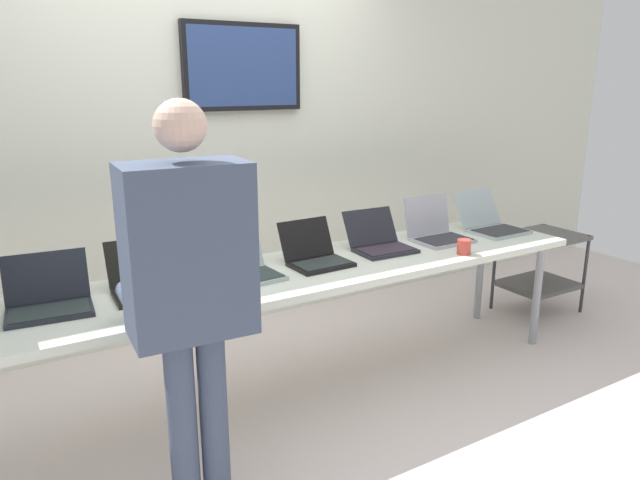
{
  "coord_description": "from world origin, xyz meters",
  "views": [
    {
      "loc": [
        -1.35,
        -2.58,
        1.68
      ],
      "look_at": [
        0.24,
        0.05,
        0.85
      ],
      "focal_mm": 32.8,
      "sensor_mm": 36.0,
      "label": 1
    }
  ],
  "objects_px": {
    "laptop_station_1": "(150,280)",
    "storage_cart": "(540,261)",
    "workbench": "(286,279)",
    "laptop_station_0": "(48,299)",
    "laptop_station_6": "(490,222)",
    "coffee_mug": "(464,247)",
    "laptop_station_4": "(380,241)",
    "laptop_station_2": "(242,265)",
    "person": "(189,281)",
    "laptop_station_5": "(437,230)",
    "laptop_station_3": "(315,254)"
  },
  "relations": [
    {
      "from": "laptop_station_4",
      "to": "laptop_station_5",
      "type": "distance_m",
      "value": 0.44
    },
    {
      "from": "laptop_station_1",
      "to": "laptop_station_2",
      "type": "xyz_separation_m",
      "value": [
        0.46,
        -0.02,
        0.01
      ]
    },
    {
      "from": "coffee_mug",
      "to": "storage_cart",
      "type": "relative_size",
      "value": 0.14
    },
    {
      "from": "laptop_station_2",
      "to": "laptop_station_6",
      "type": "xyz_separation_m",
      "value": [
        1.78,
        0.01,
        -0.0
      ]
    },
    {
      "from": "laptop_station_6",
      "to": "workbench",
      "type": "bearing_deg",
      "value": -177.96
    },
    {
      "from": "coffee_mug",
      "to": "laptop_station_1",
      "type": "bearing_deg",
      "value": 169.59
    },
    {
      "from": "workbench",
      "to": "person",
      "type": "relative_size",
      "value": 2.21
    },
    {
      "from": "laptop_station_0",
      "to": "laptop_station_2",
      "type": "distance_m",
      "value": 0.9
    },
    {
      "from": "laptop_station_5",
      "to": "laptop_station_0",
      "type": "bearing_deg",
      "value": -179.56
    },
    {
      "from": "laptop_station_1",
      "to": "laptop_station_2",
      "type": "relative_size",
      "value": 0.98
    },
    {
      "from": "laptop_station_4",
      "to": "storage_cart",
      "type": "height_order",
      "value": "laptop_station_4"
    },
    {
      "from": "storage_cart",
      "to": "laptop_station_4",
      "type": "bearing_deg",
      "value": -177.87
    },
    {
      "from": "laptop_station_4",
      "to": "coffee_mug",
      "type": "relative_size",
      "value": 4.08
    },
    {
      "from": "laptop_station_1",
      "to": "laptop_station_6",
      "type": "bearing_deg",
      "value": -0.23
    },
    {
      "from": "laptop_station_1",
      "to": "storage_cart",
      "type": "bearing_deg",
      "value": 1.23
    },
    {
      "from": "laptop_station_1",
      "to": "laptop_station_0",
      "type": "bearing_deg",
      "value": -177.8
    },
    {
      "from": "laptop_station_2",
      "to": "coffee_mug",
      "type": "bearing_deg",
      "value": -13.19
    },
    {
      "from": "laptop_station_1",
      "to": "laptop_station_4",
      "type": "distance_m",
      "value": 1.35
    },
    {
      "from": "coffee_mug",
      "to": "storage_cart",
      "type": "bearing_deg",
      "value": 17.78
    },
    {
      "from": "laptop_station_0",
      "to": "laptop_station_1",
      "type": "height_order",
      "value": "laptop_station_0"
    },
    {
      "from": "laptop_station_4",
      "to": "laptop_station_5",
      "type": "relative_size",
      "value": 1.03
    },
    {
      "from": "laptop_station_1",
      "to": "coffee_mug",
      "type": "height_order",
      "value": "laptop_station_1"
    },
    {
      "from": "workbench",
      "to": "laptop_station_0",
      "type": "relative_size",
      "value": 9.73
    },
    {
      "from": "laptop_station_4",
      "to": "laptop_station_1",
      "type": "bearing_deg",
      "value": -179.8
    },
    {
      "from": "workbench",
      "to": "storage_cart",
      "type": "relative_size",
      "value": 6.06
    },
    {
      "from": "laptop_station_4",
      "to": "workbench",
      "type": "bearing_deg",
      "value": -173.99
    },
    {
      "from": "laptop_station_6",
      "to": "laptop_station_2",
      "type": "bearing_deg",
      "value": -179.59
    },
    {
      "from": "coffee_mug",
      "to": "laptop_station_3",
      "type": "bearing_deg",
      "value": 161.0
    },
    {
      "from": "laptop_station_0",
      "to": "laptop_station_1",
      "type": "distance_m",
      "value": 0.44
    },
    {
      "from": "laptop_station_1",
      "to": "laptop_station_5",
      "type": "relative_size",
      "value": 1.07
    },
    {
      "from": "laptop_station_2",
      "to": "laptop_station_3",
      "type": "height_order",
      "value": "laptop_station_2"
    },
    {
      "from": "laptop_station_1",
      "to": "storage_cart",
      "type": "distance_m",
      "value": 2.91
    },
    {
      "from": "workbench",
      "to": "laptop_station_1",
      "type": "distance_m",
      "value": 0.7
    },
    {
      "from": "laptop_station_2",
      "to": "laptop_station_3",
      "type": "distance_m",
      "value": 0.43
    },
    {
      "from": "laptop_station_1",
      "to": "storage_cart",
      "type": "relative_size",
      "value": 0.61
    },
    {
      "from": "laptop_station_5",
      "to": "coffee_mug",
      "type": "relative_size",
      "value": 3.97
    },
    {
      "from": "laptop_station_0",
      "to": "coffee_mug",
      "type": "relative_size",
      "value": 4.34
    },
    {
      "from": "laptop_station_4",
      "to": "coffee_mug",
      "type": "height_order",
      "value": "laptop_station_4"
    },
    {
      "from": "workbench",
      "to": "laptop_station_4",
      "type": "xyz_separation_m",
      "value": [
        0.66,
        0.07,
        0.09
      ]
    },
    {
      "from": "laptop_station_3",
      "to": "storage_cart",
      "type": "bearing_deg",
      "value": 2.67
    },
    {
      "from": "workbench",
      "to": "laptop_station_1",
      "type": "bearing_deg",
      "value": 174.7
    },
    {
      "from": "person",
      "to": "coffee_mug",
      "type": "relative_size",
      "value": 19.1
    },
    {
      "from": "laptop_station_5",
      "to": "person",
      "type": "xyz_separation_m",
      "value": [
        -1.81,
        -0.69,
        0.2
      ]
    },
    {
      "from": "laptop_station_1",
      "to": "laptop_station_3",
      "type": "height_order",
      "value": "laptop_station_1"
    },
    {
      "from": "laptop_station_5",
      "to": "person",
      "type": "height_order",
      "value": "person"
    },
    {
      "from": "person",
      "to": "laptop_station_6",
      "type": "bearing_deg",
      "value": 16.56
    },
    {
      "from": "laptop_station_2",
      "to": "laptop_station_4",
      "type": "bearing_deg",
      "value": 1.72
    },
    {
      "from": "laptop_station_3",
      "to": "laptop_station_2",
      "type": "bearing_deg",
      "value": 178.75
    },
    {
      "from": "person",
      "to": "storage_cart",
      "type": "xyz_separation_m",
      "value": [
        2.91,
        0.75,
        -0.59
      ]
    },
    {
      "from": "laptop_station_2",
      "to": "laptop_station_4",
      "type": "xyz_separation_m",
      "value": [
        0.89,
        0.03,
        -0.01
      ]
    }
  ]
}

